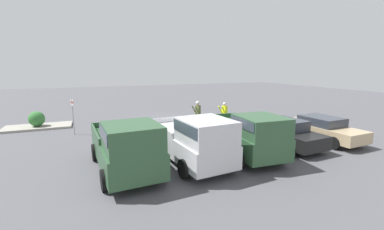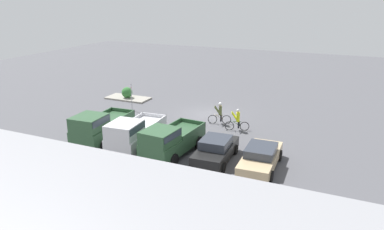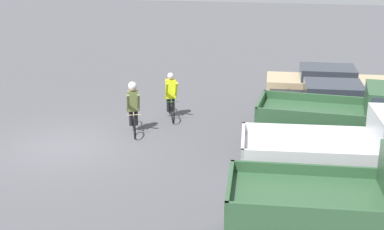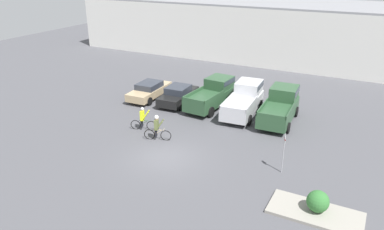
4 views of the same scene
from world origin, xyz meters
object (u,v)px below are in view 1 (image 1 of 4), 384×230
(pickup_truck_2, at_px, (126,146))
(cyclist_0, at_px, (198,112))
(fire_lane_sign, at_px, (73,112))
(sedan_0, at_px, (321,128))
(cyclist_1, at_px, (224,114))
(pickup_truck_0, at_px, (247,134))
(sedan_1, at_px, (284,133))
(pickup_truck_1, at_px, (193,139))
(shrub, at_px, (37,119))

(pickup_truck_2, xyz_separation_m, cyclist_0, (-6.21, -7.08, -0.23))
(cyclist_0, height_order, fire_lane_sign, fire_lane_sign)
(pickup_truck_2, xyz_separation_m, fire_lane_sign, (2.15, -7.33, 0.30))
(sedan_0, bearing_deg, cyclist_0, -52.86)
(cyclist_1, height_order, fire_lane_sign, fire_lane_sign)
(pickup_truck_0, bearing_deg, sedan_1, -166.95)
(pickup_truck_0, distance_m, pickup_truck_1, 2.73)
(cyclist_0, relative_size, shrub, 1.70)
(sedan_0, distance_m, pickup_truck_1, 8.39)
(sedan_1, bearing_deg, pickup_truck_2, 3.24)
(sedan_0, height_order, sedan_1, sedan_1)
(cyclist_0, distance_m, fire_lane_sign, 8.39)
(sedan_1, distance_m, cyclist_1, 5.73)
(pickup_truck_1, distance_m, pickup_truck_2, 2.82)
(sedan_0, relative_size, fire_lane_sign, 2.02)
(sedan_0, relative_size, cyclist_0, 2.71)
(shrub, bearing_deg, pickup_truck_2, 114.18)
(pickup_truck_0, distance_m, shrub, 14.53)
(fire_lane_sign, bearing_deg, sedan_1, 146.92)
(pickup_truck_1, xyz_separation_m, cyclist_1, (-5.13, -6.29, -0.30))
(pickup_truck_2, relative_size, fire_lane_sign, 2.25)
(cyclist_1, height_order, shrub, cyclist_1)
(sedan_1, relative_size, pickup_truck_0, 0.84)
(pickup_truck_2, bearing_deg, pickup_truck_1, 177.86)
(sedan_0, relative_size, sedan_1, 1.08)
(sedan_1, bearing_deg, shrub, -36.95)
(cyclist_0, relative_size, cyclist_1, 1.01)
(sedan_0, bearing_deg, fire_lane_sign, -27.03)
(pickup_truck_0, bearing_deg, pickup_truck_1, -1.64)
(pickup_truck_2, height_order, fire_lane_sign, fire_lane_sign)
(sedan_0, distance_m, pickup_truck_0, 5.69)
(pickup_truck_2, bearing_deg, cyclist_1, -142.09)
(sedan_0, xyz_separation_m, shrub, (15.76, -9.69, -0.04))
(fire_lane_sign, bearing_deg, pickup_truck_1, 123.74)
(pickup_truck_1, height_order, shrub, pickup_truck_1)
(cyclist_0, bearing_deg, fire_lane_sign, -1.70)
(cyclist_1, bearing_deg, sedan_0, 119.69)
(cyclist_0, height_order, shrub, cyclist_0)
(sedan_0, bearing_deg, pickup_truck_1, 4.37)
(shrub, bearing_deg, pickup_truck_0, 134.23)
(sedan_1, relative_size, pickup_truck_2, 0.83)
(fire_lane_sign, distance_m, shrub, 3.86)
(pickup_truck_1, relative_size, shrub, 5.30)
(sedan_0, relative_size, pickup_truck_1, 0.87)
(pickup_truck_2, bearing_deg, shrub, -65.82)
(cyclist_1, distance_m, shrub, 13.17)
(cyclist_1, bearing_deg, pickup_truck_1, 50.80)
(pickup_truck_1, bearing_deg, sedan_1, -174.06)
(sedan_1, bearing_deg, sedan_0, -178.78)
(pickup_truck_1, relative_size, pickup_truck_2, 1.03)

